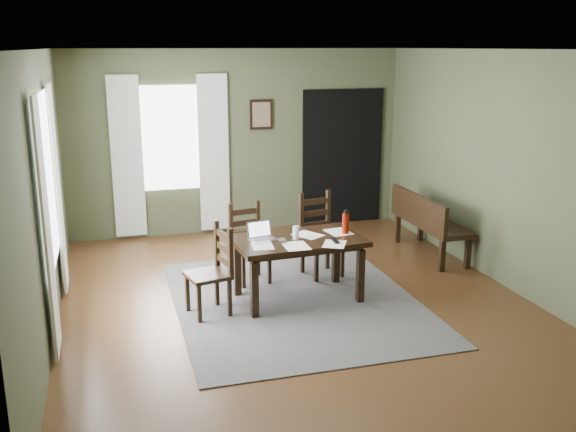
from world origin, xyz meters
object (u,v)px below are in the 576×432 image
object	(u,v)px
chair_back_right	(320,236)
laptop	(261,235)
chair_end	(212,272)
bench	(427,219)
dining_table	(298,246)
chair_back_left	(249,244)
water_bottle	(346,223)

from	to	relation	value
chair_back_right	laptop	bearing A→B (deg)	-155.01
chair_back_right	laptop	xyz separation A→B (m)	(-0.89, -0.63, 0.26)
chair_end	bench	size ratio (longest dim) A/B	0.63
laptop	bench	bearing A→B (deg)	8.79
dining_table	chair_back_left	xyz separation A→B (m)	(-0.39, 0.70, -0.16)
chair_back_left	chair_back_right	bearing A→B (deg)	-10.72
chair_back_right	chair_end	bearing A→B (deg)	-160.69
chair_end	laptop	world-z (taller)	chair_end
chair_end	chair_back_right	world-z (taller)	chair_back_right
dining_table	laptop	xyz separation A→B (m)	(-0.39, 0.07, 0.14)
chair_back_left	bench	xyz separation A→B (m)	(2.49, 0.31, 0.04)
bench	water_bottle	bearing A→B (deg)	122.89
chair_back_left	chair_back_right	size ratio (longest dim) A/B	0.93
bench	water_bottle	distance (m)	1.87
laptop	chair_back_left	bearing A→B (deg)	77.79
chair_end	laptop	xyz separation A→B (m)	(0.58, 0.21, 0.29)
bench	chair_back_right	bearing A→B (deg)	101.29
chair_end	bench	distance (m)	3.28
dining_table	chair_end	world-z (taller)	chair_end
chair_back_right	water_bottle	bearing A→B (deg)	-95.05
chair_end	bench	world-z (taller)	chair_end
bench	laptop	size ratio (longest dim) A/B	4.63
bench	water_bottle	world-z (taller)	water_bottle
chair_back_left	laptop	world-z (taller)	chair_back_left
chair_back_right	bench	size ratio (longest dim) A/B	0.67
chair_back_right	water_bottle	size ratio (longest dim) A/B	3.72
bench	chair_end	bearing A→B (deg)	110.61
dining_table	chair_back_right	distance (m)	0.86
chair_back_right	bench	world-z (taller)	chair_back_right
chair_back_left	chair_back_right	world-z (taller)	chair_back_right
chair_end	water_bottle	bearing A→B (deg)	82.72
water_bottle	bench	bearing A→B (deg)	32.89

